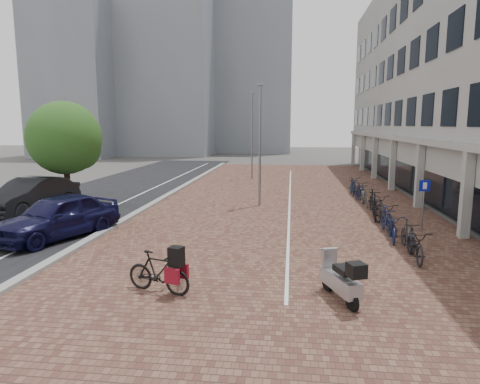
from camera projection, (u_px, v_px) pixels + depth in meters
name	position (u px, v px, depth m)	size (l,w,h in m)	color
ground	(217.00, 263.00, 13.32)	(140.00, 140.00, 0.00)	#474442
plaza_brick	(286.00, 198.00, 24.84)	(14.50, 42.00, 0.04)	brown
street_asphalt	(107.00, 195.00, 26.15)	(8.00, 50.00, 0.03)	black
curb	(168.00, 195.00, 25.68)	(0.35, 42.00, 0.14)	gray
lane_line	(138.00, 195.00, 25.91)	(0.12, 44.00, 0.00)	white
parking_line	(290.00, 198.00, 24.81)	(0.10, 30.00, 0.00)	white
office_building	(469.00, 56.00, 26.13)	(8.40, 40.00, 15.00)	#AAAAA5
bg_towers	(177.00, 56.00, 60.81)	(33.00, 23.00, 32.00)	gray
car_navy	(58.00, 216.00, 16.10)	(1.98, 4.92, 1.68)	black
car_dark	(31.00, 196.00, 20.69)	(1.82, 5.23, 1.72)	black
hero_bike	(158.00, 272.00, 10.85)	(1.90, 1.02, 1.29)	black
scooter_front	(340.00, 278.00, 10.33)	(0.55, 1.74, 1.20)	#99989D
parking_sign	(424.00, 198.00, 16.84)	(0.44, 0.12, 2.12)	slate
lamp_near	(260.00, 146.00, 22.13)	(0.12, 0.12, 6.31)	slate
lamp_far	(252.00, 136.00, 33.30)	(0.12, 0.12, 6.72)	gray
street_tree	(67.00, 140.00, 22.07)	(3.77, 3.77, 5.48)	#382619
bike_row	(374.00, 204.00, 20.24)	(1.28, 15.80, 1.05)	black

